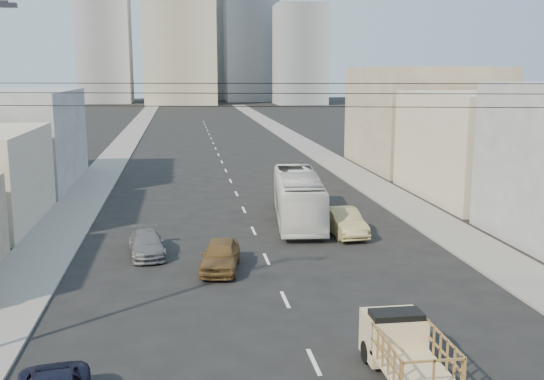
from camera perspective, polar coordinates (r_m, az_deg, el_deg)
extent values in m
cube|color=gray|center=(88.46, -13.00, 4.18)|extent=(3.50, 180.00, 0.12)
cube|color=gray|center=(89.57, 2.19, 4.52)|extent=(3.50, 180.00, 0.12)
cube|color=silver|center=(22.28, 3.77, -15.12)|extent=(0.15, 2.00, 0.01)
cube|color=silver|center=(27.71, 1.18, -9.78)|extent=(0.15, 2.00, 0.01)
cube|color=silver|center=(33.33, -0.50, -6.20)|extent=(0.15, 2.00, 0.01)
cube|color=silver|center=(39.07, -1.67, -3.67)|extent=(0.15, 2.00, 0.01)
cube|color=silver|center=(44.87, -2.54, -1.78)|extent=(0.15, 2.00, 0.01)
cube|color=silver|center=(50.72, -3.21, -0.33)|extent=(0.15, 2.00, 0.01)
cube|color=silver|center=(56.60, -3.73, 0.82)|extent=(0.15, 2.00, 0.01)
cube|color=silver|center=(62.51, -4.16, 1.76)|extent=(0.15, 2.00, 0.01)
cube|color=silver|center=(68.43, -4.52, 2.53)|extent=(0.15, 2.00, 0.01)
cube|color=silver|center=(74.36, -4.82, 3.18)|extent=(0.15, 2.00, 0.01)
cube|color=silver|center=(80.31, -5.07, 3.73)|extent=(0.15, 2.00, 0.01)
cube|color=silver|center=(86.26, -5.29, 4.21)|extent=(0.15, 2.00, 0.01)
cube|color=silver|center=(92.22, -5.48, 4.62)|extent=(0.15, 2.00, 0.01)
cube|color=silver|center=(98.18, -5.65, 4.99)|extent=(0.15, 2.00, 0.01)
cube|color=silver|center=(104.15, -5.80, 5.31)|extent=(0.15, 2.00, 0.01)
cube|color=silver|center=(110.12, -5.94, 5.60)|extent=(0.15, 2.00, 0.01)
cube|color=silver|center=(116.09, -6.06, 5.86)|extent=(0.15, 2.00, 0.01)
cube|color=silver|center=(122.07, -6.16, 6.09)|extent=(0.15, 2.00, 0.01)
cube|color=#CAB288|center=(20.60, 12.63, -15.48)|extent=(1.90, 3.00, 0.12)
cube|color=#CAB288|center=(22.20, 10.80, -12.71)|extent=(1.90, 1.60, 1.50)
cube|color=black|center=(21.75, 11.07, -11.51)|extent=(1.70, 0.90, 0.70)
cylinder|color=black|center=(22.27, 8.53, -14.16)|extent=(0.25, 0.76, 0.76)
cylinder|color=black|center=(22.79, 12.75, -13.72)|extent=(0.25, 0.76, 0.76)
imported|color=silver|center=(41.18, 2.36, -0.63)|extent=(3.97, 11.81, 3.23)
imported|color=brown|center=(31.47, -4.65, -5.85)|extent=(2.46, 4.64, 1.50)
imported|color=tan|center=(38.18, 6.44, -2.85)|extent=(2.03, 4.94, 1.59)
imported|color=slate|center=(34.49, -11.17, -4.76)|extent=(2.28, 4.48, 1.25)
cube|color=#2D2D33|center=(22.33, -22.56, 15.05)|extent=(0.50, 0.25, 0.15)
cylinder|color=black|center=(19.57, 4.41, 9.50)|extent=(23.01, 5.02, 0.02)
cylinder|color=black|center=(19.58, 4.40, 8.62)|extent=(23.01, 5.02, 0.02)
cylinder|color=black|center=(19.60, 4.38, 7.45)|extent=(23.01, 5.02, 0.02)
cube|color=#B8B094|center=(51.73, 19.27, 3.78)|extent=(11.00, 14.00, 8.00)
cube|color=gray|center=(66.37, 13.38, 6.36)|extent=(12.00, 16.00, 10.00)
cube|color=gray|center=(58.91, -23.19, 4.29)|extent=(12.00, 16.00, 8.00)
cube|color=gray|center=(204.08, -1.93, 13.60)|extent=(16.00, 16.00, 40.00)
cube|color=gray|center=(198.94, -14.78, 12.47)|extent=(15.00, 15.00, 34.00)
cube|color=gray|center=(218.19, -5.61, 13.89)|extent=(18.00, 18.00, 44.00)
cube|color=gray|center=(185.84, 2.53, 12.02)|extent=(14.00, 14.00, 28.00)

